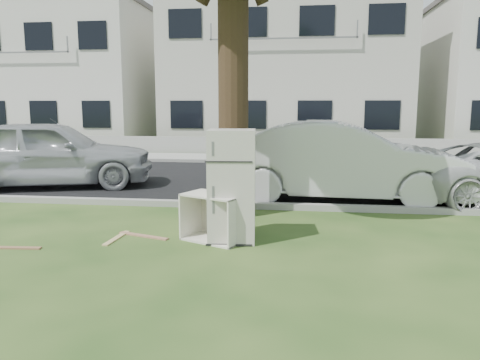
# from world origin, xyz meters

# --- Properties ---
(ground) EXTENTS (120.00, 120.00, 0.00)m
(ground) POSITION_xyz_m (0.00, 0.00, 0.00)
(ground) COLOR #244418
(road) EXTENTS (120.00, 7.00, 0.01)m
(road) POSITION_xyz_m (0.00, 6.00, 0.01)
(road) COLOR black
(road) RESTS_ON ground
(kerb_near) EXTENTS (120.00, 0.18, 0.12)m
(kerb_near) POSITION_xyz_m (0.00, 2.45, 0.00)
(kerb_near) COLOR gray
(kerb_near) RESTS_ON ground
(kerb_far) EXTENTS (120.00, 0.18, 0.12)m
(kerb_far) POSITION_xyz_m (0.00, 9.55, 0.00)
(kerb_far) COLOR gray
(kerb_far) RESTS_ON ground
(sidewalk) EXTENTS (120.00, 2.80, 0.01)m
(sidewalk) POSITION_xyz_m (0.00, 11.00, 0.01)
(sidewalk) COLOR gray
(sidewalk) RESTS_ON ground
(low_wall) EXTENTS (120.00, 0.15, 0.70)m
(low_wall) POSITION_xyz_m (0.00, 12.60, 0.35)
(low_wall) COLOR gray
(low_wall) RESTS_ON ground
(townhouse_left) EXTENTS (10.20, 8.16, 7.04)m
(townhouse_left) POSITION_xyz_m (-12.00, 17.50, 3.52)
(townhouse_left) COLOR beige
(townhouse_left) RESTS_ON ground
(townhouse_center) EXTENTS (11.22, 8.16, 7.44)m
(townhouse_center) POSITION_xyz_m (0.00, 17.50, 3.72)
(townhouse_center) COLOR #BAB8AA
(townhouse_center) RESTS_ON ground
(fridge) EXTENTS (0.74, 0.70, 1.67)m
(fridge) POSITION_xyz_m (-0.20, 0.24, 0.84)
(fridge) COLOR silver
(fridge) RESTS_ON ground
(cabinet) EXTENTS (1.06, 0.90, 0.71)m
(cabinet) POSITION_xyz_m (-0.47, 0.21, 0.35)
(cabinet) COLOR beige
(cabinet) RESTS_ON ground
(plank_a) EXTENTS (1.10, 0.17, 0.02)m
(plank_a) POSITION_xyz_m (-3.39, -0.59, 0.01)
(plank_a) COLOR #875F41
(plank_a) RESTS_ON ground
(plank_b) EXTENTS (0.87, 0.37, 0.02)m
(plank_b) POSITION_xyz_m (-1.60, 0.26, 0.01)
(plank_b) COLOR #A27154
(plank_b) RESTS_ON ground
(plank_c) EXTENTS (0.14, 0.79, 0.02)m
(plank_c) POSITION_xyz_m (-1.97, 0.09, 0.01)
(plank_c) COLOR tan
(plank_c) RESTS_ON ground
(car_center) EXTENTS (5.21, 2.05, 1.69)m
(car_center) POSITION_xyz_m (1.66, 3.45, 0.84)
(car_center) COLOR silver
(car_center) RESTS_ON ground
(car_left) EXTENTS (5.34, 3.34, 1.69)m
(car_left) POSITION_xyz_m (-5.36, 4.31, 0.85)
(car_left) COLOR #AAACB1
(car_left) RESTS_ON ground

